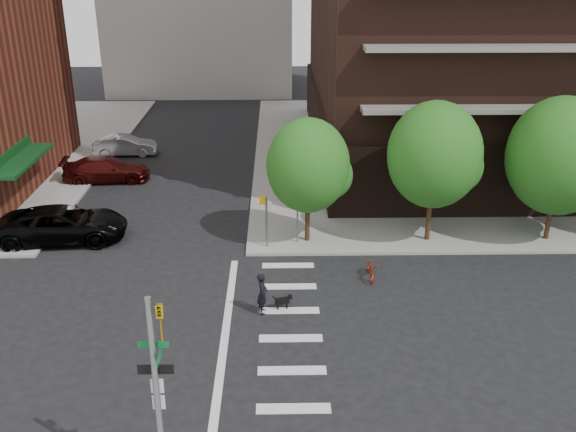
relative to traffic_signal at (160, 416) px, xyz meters
The scene contains 15 objects.
ground 7.98m from the traffic_signal, 86.42° to the left, with size 120.00×120.00×0.00m, color black.
sidewalk_ne 37.51m from the traffic_signal, 55.92° to the left, with size 39.00×33.00×0.15m, color gray.
crosswalk 8.40m from the traffic_signal, 70.35° to the left, with size 3.85×13.00×0.01m.
tree_a 16.66m from the traffic_signal, 74.39° to the left, with size 4.00×4.00×5.90m.
tree_b 19.20m from the traffic_signal, 56.79° to the left, with size 4.50×4.50×6.65m.
tree_c 23.02m from the traffic_signal, 44.16° to the left, with size 5.00×5.00×6.80m.
traffic_signal is the anchor object (origin of this frame).
pedestrian_signal 15.69m from the traffic_signal, 79.76° to the left, with size 2.18×0.67×2.60m.
fire_hydrant 18.42m from the traffic_signal, 123.26° to the left, with size 0.24×0.24×0.73m.
parked_car_black 18.31m from the traffic_signal, 115.11° to the left, with size 6.26×2.89×1.74m, color black.
parked_car_maroon 26.59m from the traffic_signal, 106.95° to the left, with size 5.33×2.17×1.55m, color #410D0B.
parked_car_silver 31.81m from the traffic_signal, 104.09° to the left, with size 4.37×1.52×1.44m, color #A1A2A8.
scooter 14.36m from the traffic_signal, 59.81° to the left, with size 0.57×1.65×0.87m, color #9F2F17.
dog_walker 9.85m from the traffic_signal, 75.80° to the left, with size 0.42×0.64×1.76m, color black.
dog 10.45m from the traffic_signal, 71.69° to the left, with size 0.71×0.30×0.59m.
Camera 1 is at (2.53, -20.51, 13.65)m, focal length 40.00 mm.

